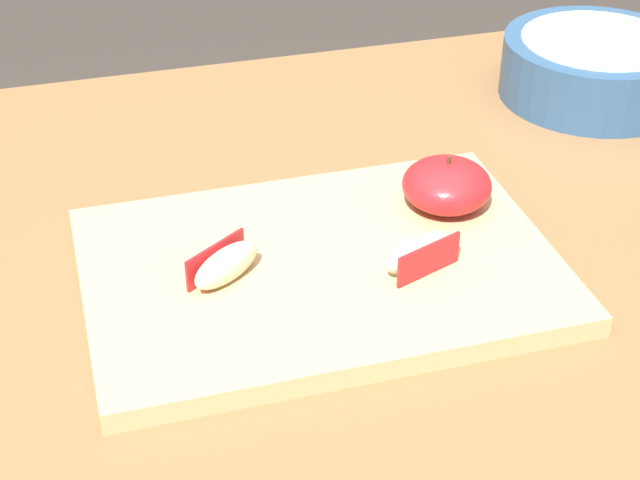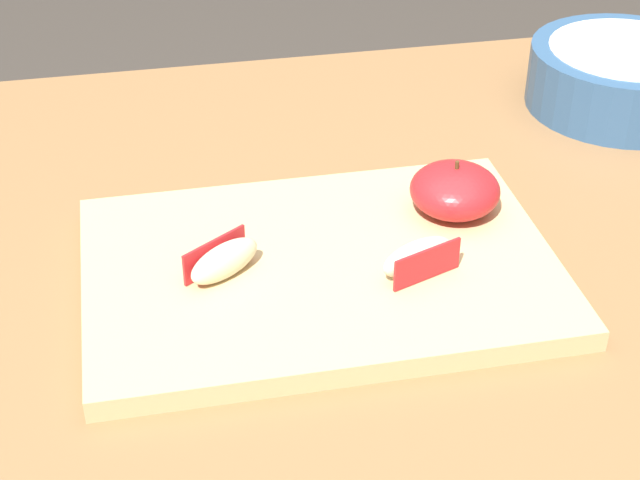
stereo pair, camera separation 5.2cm
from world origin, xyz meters
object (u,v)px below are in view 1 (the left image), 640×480
at_px(apple_wedge_middle, 225,264).
at_px(ceramic_fruit_bowl, 595,67).
at_px(apple_half_skin_up, 447,185).
at_px(apple_wedge_left, 420,253).
at_px(cutting_board, 320,269).

xyz_separation_m(apple_wedge_middle, ceramic_fruit_bowl, (0.47, 0.26, 0.00)).
relative_size(apple_half_skin_up, ceramic_fruit_bowl, 0.39).
bearing_deg(apple_wedge_middle, apple_wedge_left, -10.09).
height_order(cutting_board, apple_half_skin_up, apple_half_skin_up).
bearing_deg(apple_wedge_left, apple_wedge_middle, 169.91).
xyz_separation_m(cutting_board, apple_half_skin_up, (0.13, 0.05, 0.03)).
distance_m(apple_half_skin_up, ceramic_fruit_bowl, 0.33).
height_order(apple_half_skin_up, ceramic_fruit_bowl, apple_half_skin_up).
distance_m(apple_half_skin_up, apple_wedge_middle, 0.22).
height_order(apple_wedge_left, ceramic_fruit_bowl, ceramic_fruit_bowl).
relative_size(cutting_board, ceramic_fruit_bowl, 1.88).
bearing_deg(ceramic_fruit_bowl, cutting_board, -147.12).
bearing_deg(cutting_board, apple_half_skin_up, 21.02).
relative_size(apple_wedge_middle, ceramic_fruit_bowl, 0.33).
bearing_deg(ceramic_fruit_bowl, apple_wedge_left, -137.86).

